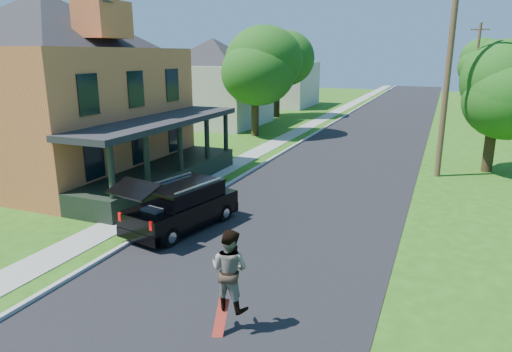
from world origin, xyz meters
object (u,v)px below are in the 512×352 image
at_px(black_suv, 181,206).
at_px(skateboarder, 229,269).
at_px(utility_pole_near, 449,64).
at_px(tree_right_near, 497,84).

distance_m(black_suv, skateboarder, 6.37).
relative_size(black_suv, utility_pole_near, 0.45).
relative_size(skateboarder, utility_pole_near, 0.17).
distance_m(tree_right_near, utility_pole_near, 3.26).
bearing_deg(skateboarder, black_suv, -42.78).
bearing_deg(utility_pole_near, tree_right_near, 59.99).
bearing_deg(tree_right_near, skateboarder, -109.28).
height_order(black_suv, tree_right_near, tree_right_near).
bearing_deg(skateboarder, tree_right_near, -103.09).
bearing_deg(utility_pole_near, black_suv, -107.74).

